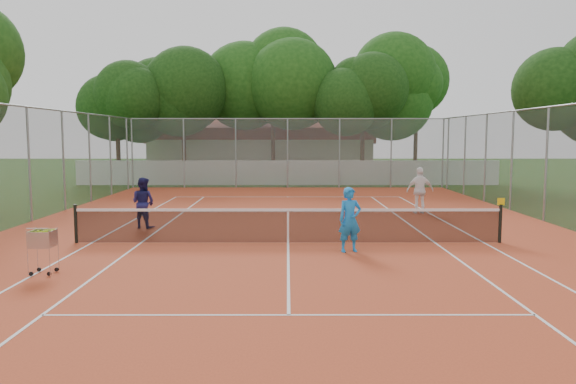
{
  "coord_description": "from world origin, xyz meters",
  "views": [
    {
      "loc": [
        -0.03,
        -15.49,
        2.99
      ],
      "look_at": [
        0.0,
        1.5,
        1.3
      ],
      "focal_mm": 35.0,
      "sensor_mm": 36.0,
      "label": 1
    }
  ],
  "objects_px": {
    "clubhouse": "(262,146)",
    "player_far_left": "(143,203)",
    "ball_hopper": "(43,250)",
    "player_near": "(350,220)",
    "tennis_net": "(288,225)",
    "player_far_right": "(420,190)"
  },
  "relations": [
    {
      "from": "clubhouse",
      "to": "player_far_left",
      "type": "relative_size",
      "value": 9.96
    },
    {
      "from": "player_near",
      "to": "player_far_right",
      "type": "xyz_separation_m",
      "value": [
        3.52,
        7.25,
        0.06
      ]
    },
    {
      "from": "player_near",
      "to": "clubhouse",
      "type": "bearing_deg",
      "value": 82.0
    },
    {
      "from": "player_far_left",
      "to": "clubhouse",
      "type": "bearing_deg",
      "value": -72.6
    },
    {
      "from": "player_far_right",
      "to": "ball_hopper",
      "type": "height_order",
      "value": "player_far_right"
    },
    {
      "from": "player_far_right",
      "to": "player_near",
      "type": "bearing_deg",
      "value": 59.62
    },
    {
      "from": "tennis_net",
      "to": "player_near",
      "type": "height_order",
      "value": "player_near"
    },
    {
      "from": "ball_hopper",
      "to": "player_near",
      "type": "bearing_deg",
      "value": 9.84
    },
    {
      "from": "player_far_right",
      "to": "ball_hopper",
      "type": "xyz_separation_m",
      "value": [
        -10.4,
        -9.61,
        -0.37
      ]
    },
    {
      "from": "clubhouse",
      "to": "player_far_right",
      "type": "relative_size",
      "value": 9.17
    },
    {
      "from": "tennis_net",
      "to": "ball_hopper",
      "type": "relative_size",
      "value": 11.32
    },
    {
      "from": "player_far_left",
      "to": "player_far_right",
      "type": "relative_size",
      "value": 0.92
    },
    {
      "from": "player_far_left",
      "to": "player_near",
      "type": "bearing_deg",
      "value": 172.16
    },
    {
      "from": "clubhouse",
      "to": "ball_hopper",
      "type": "xyz_separation_m",
      "value": [
        -3.29,
        -32.59,
        -1.66
      ]
    },
    {
      "from": "clubhouse",
      "to": "player_far_left",
      "type": "xyz_separation_m",
      "value": [
        -2.7,
        -26.44,
        -1.36
      ]
    },
    {
      "from": "player_far_right",
      "to": "player_far_left",
      "type": "bearing_deg",
      "value": 14.96
    },
    {
      "from": "clubhouse",
      "to": "player_far_right",
      "type": "distance_m",
      "value": 24.08
    },
    {
      "from": "ball_hopper",
      "to": "clubhouse",
      "type": "bearing_deg",
      "value": 75.15
    },
    {
      "from": "clubhouse",
      "to": "ball_hopper",
      "type": "distance_m",
      "value": 32.8
    },
    {
      "from": "player_far_left",
      "to": "tennis_net",
      "type": "bearing_deg",
      "value": 174.66
    },
    {
      "from": "tennis_net",
      "to": "player_far_left",
      "type": "distance_m",
      "value": 5.36
    },
    {
      "from": "tennis_net",
      "to": "player_far_left",
      "type": "relative_size",
      "value": 7.21
    }
  ]
}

